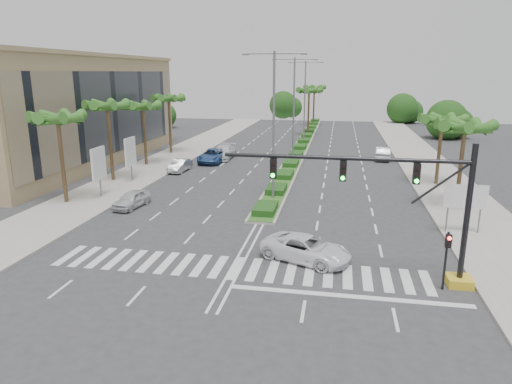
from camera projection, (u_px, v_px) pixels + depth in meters
ground at (236, 268)px, 24.97m from camera, size 160.00×160.00×0.00m
footpath_right at (448, 190)px, 41.34m from camera, size 6.00×120.00×0.15m
footpath_left at (135, 176)px, 46.62m from camera, size 6.00×120.00×0.15m
median at (303, 144)px, 67.76m from camera, size 2.20×75.00×0.20m
median_grass at (303, 143)px, 67.73m from camera, size 1.80×75.00×0.04m
building at (66, 112)px, 52.70m from camera, size 12.00×36.00×12.00m
signal_gantry at (419, 218)px, 22.48m from camera, size 12.60×1.20×7.20m
pedestrian_signal at (447, 251)px, 21.97m from camera, size 0.28×0.36×3.00m
direction_sign at (465, 199)px, 29.60m from camera, size 2.70×0.11×3.40m
billboard_near at (99, 164)px, 38.16m from camera, size 0.18×2.10×4.35m
billboard_far at (130, 152)px, 43.87m from camera, size 0.18×2.10×4.35m
palm_left_near at (58, 121)px, 35.65m from camera, size 4.57×4.68×7.55m
palm_left_mid at (107, 108)px, 43.17m from camera, size 4.57×4.68×7.95m
palm_left_far at (143, 108)px, 50.92m from camera, size 4.57×4.68×7.35m
palm_left_end at (169, 101)px, 58.44m from camera, size 4.57×4.68×7.75m
palm_right_near at (465, 130)px, 34.19m from camera, size 4.57×4.68×7.05m
palm_right_far at (442, 123)px, 41.88m from camera, size 4.57×4.68×6.75m
palm_median_a at (309, 92)px, 75.47m from camera, size 4.57×4.68×8.05m
palm_median_b at (314, 89)px, 89.74m from camera, size 4.57×4.68×8.05m
streetlight_near at (274, 118)px, 36.56m from camera, size 5.10×0.25×12.00m
streetlight_mid at (294, 105)px, 51.78m from camera, size 5.10×0.25×12.00m
streetlight_far at (305, 97)px, 67.00m from camera, size 5.10×0.25×12.00m
car_parked_a at (132, 199)px, 36.08m from camera, size 2.04×4.03×1.32m
car_parked_b at (180, 166)px, 49.14m from camera, size 1.63×4.08×1.32m
car_parked_c at (212, 156)px, 54.13m from camera, size 2.65×5.68×1.57m
car_parked_d at (223, 152)px, 56.36m from camera, size 2.32×5.70×1.65m
car_crossing at (306, 249)px, 25.85m from camera, size 5.68×4.19×1.44m
car_right at (383, 153)px, 55.82m from camera, size 2.14×4.99×1.60m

